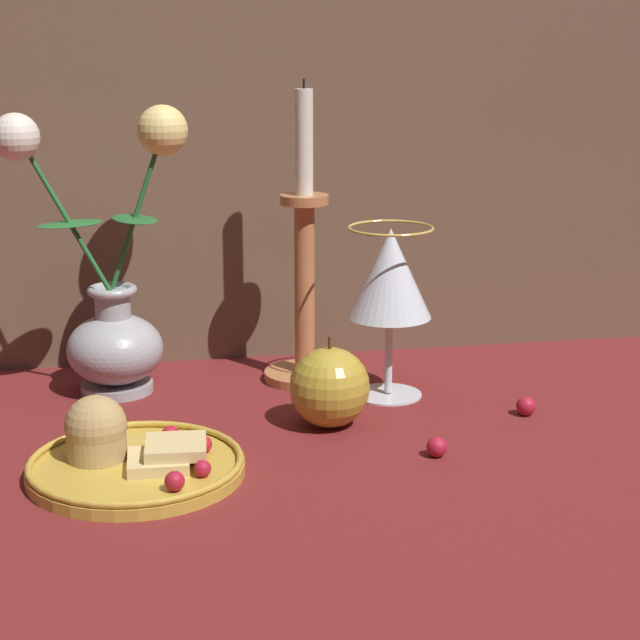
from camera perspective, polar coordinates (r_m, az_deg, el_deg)
The scene contains 8 objects.
ground_plane at distance 1.02m, azimuth 0.80°, elevation -6.17°, with size 2.40×2.40×0.00m, color maroon.
vase at distance 1.13m, azimuth -11.04°, elevation 0.97°, with size 0.19×0.10×0.30m.
plate_with_pastries at distance 0.94m, azimuth -10.18°, elevation -7.13°, with size 0.19×0.19×0.07m.
wine_glass at distance 1.10m, azimuth 3.75°, elevation 2.19°, with size 0.09×0.09×0.18m.
candlestick at distance 1.15m, azimuth -0.76°, elevation 1.87°, with size 0.09×0.09×0.32m.
apple_beside_vase at distance 1.03m, azimuth 0.44°, elevation -3.61°, with size 0.08×0.08×0.09m.
berry_near_plate at distance 1.09m, azimuth 10.92°, elevation -4.53°, with size 0.02×0.02×0.02m, color #AD192D.
berry_front_center at distance 0.97m, azimuth 6.25°, elevation -6.74°, with size 0.02×0.02×0.02m, color #AD192D.
Camera 1 is at (-0.18, -0.93, 0.37)m, focal length 60.00 mm.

